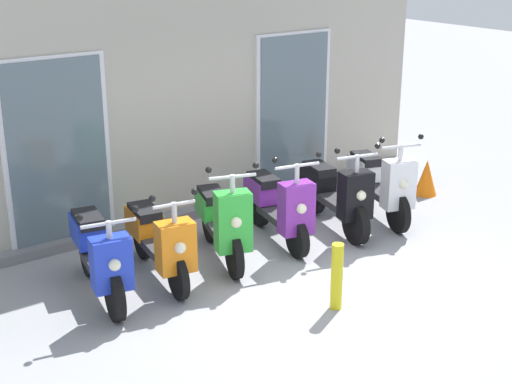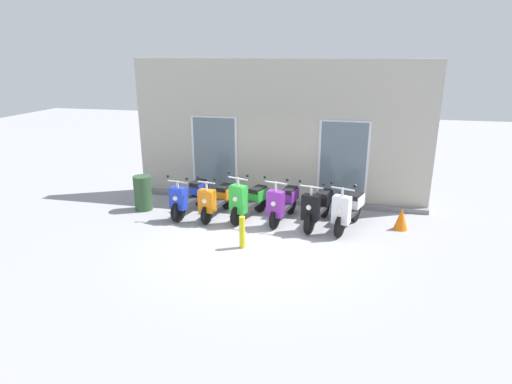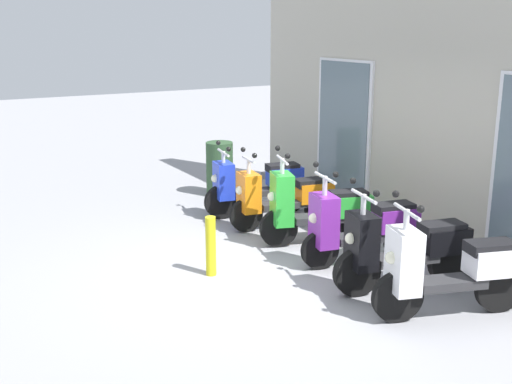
{
  "view_description": "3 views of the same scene",
  "coord_description": "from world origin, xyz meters",
  "px_view_note": "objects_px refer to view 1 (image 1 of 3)",
  "views": [
    {
      "loc": [
        -4.76,
        -5.45,
        3.6
      ],
      "look_at": [
        -0.07,
        0.96,
        0.8
      ],
      "focal_mm": 52.01,
      "sensor_mm": 36.0,
      "label": 1
    },
    {
      "loc": [
        1.96,
        -8.58,
        3.92
      ],
      "look_at": [
        -0.19,
        0.87,
        0.79
      ],
      "focal_mm": 30.26,
      "sensor_mm": 36.0,
      "label": 2
    },
    {
      "loc": [
        5.97,
        -3.49,
        2.8
      ],
      "look_at": [
        -0.7,
        0.38,
        0.75
      ],
      "focal_mm": 44.16,
      "sensor_mm": 36.0,
      "label": 3
    }
  ],
  "objects_px": {
    "scooter_black": "(335,193)",
    "traffic_cone": "(426,177)",
    "scooter_blue": "(99,254)",
    "scooter_green": "(222,219)",
    "scooter_purple": "(278,204)",
    "curb_bollard": "(337,276)",
    "scooter_orange": "(159,239)",
    "scooter_white": "(380,182)"
  },
  "relations": [
    {
      "from": "scooter_purple",
      "to": "curb_bollard",
      "type": "xyz_separation_m",
      "value": [
        -0.58,
        -1.7,
        -0.13
      ]
    },
    {
      "from": "scooter_purple",
      "to": "scooter_black",
      "type": "distance_m",
      "value": 0.84
    },
    {
      "from": "scooter_green",
      "to": "scooter_white",
      "type": "relative_size",
      "value": 0.98
    },
    {
      "from": "scooter_purple",
      "to": "scooter_black",
      "type": "relative_size",
      "value": 0.94
    },
    {
      "from": "scooter_purple",
      "to": "traffic_cone",
      "type": "bearing_deg",
      "value": 1.87
    },
    {
      "from": "scooter_blue",
      "to": "scooter_purple",
      "type": "height_order",
      "value": "scooter_purple"
    },
    {
      "from": "scooter_green",
      "to": "scooter_white",
      "type": "height_order",
      "value": "scooter_green"
    },
    {
      "from": "scooter_orange",
      "to": "scooter_blue",
      "type": "bearing_deg",
      "value": -177.24
    },
    {
      "from": "scooter_orange",
      "to": "curb_bollard",
      "type": "bearing_deg",
      "value": -57.11
    },
    {
      "from": "scooter_white",
      "to": "scooter_green",
      "type": "bearing_deg",
      "value": 176.91
    },
    {
      "from": "scooter_green",
      "to": "traffic_cone",
      "type": "relative_size",
      "value": 2.93
    },
    {
      "from": "scooter_green",
      "to": "scooter_white",
      "type": "bearing_deg",
      "value": -3.09
    },
    {
      "from": "scooter_blue",
      "to": "traffic_cone",
      "type": "relative_size",
      "value": 3.09
    },
    {
      "from": "scooter_orange",
      "to": "scooter_white",
      "type": "height_order",
      "value": "scooter_white"
    },
    {
      "from": "scooter_black",
      "to": "curb_bollard",
      "type": "relative_size",
      "value": 2.33
    },
    {
      "from": "scooter_green",
      "to": "scooter_purple",
      "type": "xyz_separation_m",
      "value": [
        0.85,
        0.05,
        -0.02
      ]
    },
    {
      "from": "traffic_cone",
      "to": "scooter_orange",
      "type": "bearing_deg",
      "value": -178.48
    },
    {
      "from": "traffic_cone",
      "to": "curb_bollard",
      "type": "xyz_separation_m",
      "value": [
        -3.35,
        -1.79,
        0.09
      ]
    },
    {
      "from": "scooter_orange",
      "to": "scooter_white",
      "type": "relative_size",
      "value": 1.03
    },
    {
      "from": "scooter_green",
      "to": "traffic_cone",
      "type": "height_order",
      "value": "scooter_green"
    },
    {
      "from": "scooter_white",
      "to": "curb_bollard",
      "type": "distance_m",
      "value": 2.63
    },
    {
      "from": "scooter_blue",
      "to": "traffic_cone",
      "type": "xyz_separation_m",
      "value": [
        5.14,
        0.15,
        -0.22
      ]
    },
    {
      "from": "scooter_black",
      "to": "traffic_cone",
      "type": "xyz_separation_m",
      "value": [
        1.93,
        0.17,
        -0.21
      ]
    },
    {
      "from": "scooter_purple",
      "to": "scooter_white",
      "type": "distance_m",
      "value": 1.56
    },
    {
      "from": "scooter_green",
      "to": "curb_bollard",
      "type": "bearing_deg",
      "value": -80.83
    },
    {
      "from": "scooter_blue",
      "to": "curb_bollard",
      "type": "distance_m",
      "value": 2.43
    },
    {
      "from": "scooter_blue",
      "to": "scooter_green",
      "type": "height_order",
      "value": "scooter_green"
    },
    {
      "from": "scooter_purple",
      "to": "traffic_cone",
      "type": "distance_m",
      "value": 2.78
    },
    {
      "from": "scooter_black",
      "to": "traffic_cone",
      "type": "height_order",
      "value": "scooter_black"
    },
    {
      "from": "scooter_black",
      "to": "traffic_cone",
      "type": "bearing_deg",
      "value": 5.18
    },
    {
      "from": "scooter_orange",
      "to": "curb_bollard",
      "type": "height_order",
      "value": "scooter_orange"
    },
    {
      "from": "traffic_cone",
      "to": "curb_bollard",
      "type": "height_order",
      "value": "curb_bollard"
    },
    {
      "from": "scooter_blue",
      "to": "traffic_cone",
      "type": "height_order",
      "value": "scooter_blue"
    },
    {
      "from": "scooter_orange",
      "to": "scooter_white",
      "type": "distance_m",
      "value": 3.22
    },
    {
      "from": "scooter_green",
      "to": "scooter_purple",
      "type": "height_order",
      "value": "scooter_green"
    },
    {
      "from": "scooter_green",
      "to": "scooter_purple",
      "type": "relative_size",
      "value": 0.99
    },
    {
      "from": "scooter_green",
      "to": "scooter_purple",
      "type": "distance_m",
      "value": 0.85
    },
    {
      "from": "scooter_purple",
      "to": "curb_bollard",
      "type": "height_order",
      "value": "scooter_purple"
    },
    {
      "from": "scooter_orange",
      "to": "scooter_white",
      "type": "xyz_separation_m",
      "value": [
        3.22,
        -0.15,
        0.05
      ]
    },
    {
      "from": "scooter_purple",
      "to": "scooter_green",
      "type": "bearing_deg",
      "value": -176.94
    },
    {
      "from": "scooter_orange",
      "to": "scooter_green",
      "type": "relative_size",
      "value": 1.05
    },
    {
      "from": "scooter_orange",
      "to": "scooter_black",
      "type": "relative_size",
      "value": 0.98
    }
  ]
}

